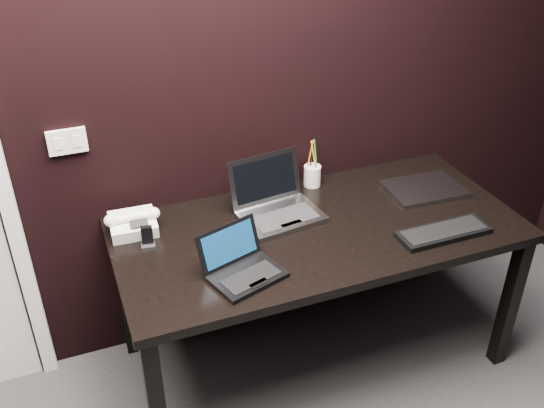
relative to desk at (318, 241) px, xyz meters
name	(u,v)px	position (x,y,z in m)	size (l,w,h in m)	color
wall_back	(216,77)	(-0.30, 0.40, 0.64)	(4.00, 4.00, 0.00)	black
wall_switch	(67,142)	(-0.92, 0.39, 0.46)	(0.15, 0.02, 0.10)	silver
desk	(318,241)	(0.00, 0.00, 0.00)	(1.70, 0.80, 0.74)	black
netbook	(242,267)	(-0.40, -0.19, 0.11)	(0.32, 0.30, 0.17)	black
silver_laptop	(277,206)	(-0.13, 0.15, 0.12)	(0.37, 0.34, 0.23)	gray
ext_keyboard	(443,232)	(0.45, -0.24, 0.09)	(0.39, 0.13, 0.03)	black
closed_laptop	(424,189)	(0.58, 0.09, 0.09)	(0.35, 0.26, 0.02)	gray
desk_phone	(133,223)	(-0.73, 0.24, 0.12)	(0.23, 0.18, 0.11)	silver
mobile_phone	(148,240)	(-0.70, 0.11, 0.11)	(0.06, 0.05, 0.10)	black
pen_cup	(312,175)	(0.12, 0.33, 0.13)	(0.10, 0.10, 0.23)	silver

